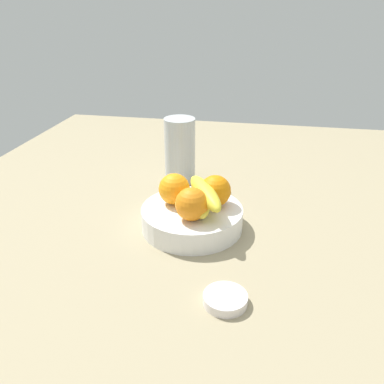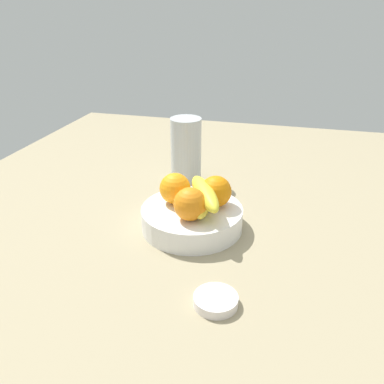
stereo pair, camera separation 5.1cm
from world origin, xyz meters
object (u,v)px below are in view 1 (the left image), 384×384
orange_front_right (192,204)px  orange_center (215,191)px  fruit_bowl (192,218)px  orange_front_left (174,189)px  banana_bunch (204,196)px  thermos_tumbler (180,151)px  jar_lid (225,299)px

orange_front_right → orange_center: 8.29cm
fruit_bowl → orange_front_left: size_ratio=3.22×
fruit_bowl → orange_center: 8.15cm
orange_front_right → banana_bunch: bearing=-18.0°
thermos_tumbler → orange_center: bearing=-149.9°
banana_bunch → fruit_bowl: bearing=99.6°
orange_front_left → orange_center: size_ratio=1.00×
orange_front_left → thermos_tumbler: (23.12, 3.71, 0.60)cm
orange_front_right → banana_bunch: orange_front_right is taller
orange_front_right → jar_lid: size_ratio=0.92×
fruit_bowl → orange_front_right: 7.78cm
orange_front_left → jar_lid: bearing=-150.0°
fruit_bowl → orange_front_right: bearing=-169.9°
banana_bunch → jar_lid: bearing=-162.2°
orange_front_left → banana_bunch: (-1.31, -6.95, -0.45)cm
fruit_bowl → thermos_tumbler: thermos_tumbler is taller
orange_center → thermos_tumbler: thermos_tumbler is taller
orange_center → thermos_tumbler: (22.36, 12.95, 0.60)cm
orange_front_left → banana_bunch: 7.09cm
banana_bunch → orange_front_left: bearing=79.3°
fruit_bowl → banana_bunch: bearing=-80.4°
orange_center → thermos_tumbler: bearing=30.1°
thermos_tumbler → jar_lid: (-48.54, -18.39, -8.34)cm
fruit_bowl → jar_lid: (-23.68, -10.27, -1.66)cm
orange_center → thermos_tumbler: size_ratio=0.39×
fruit_bowl → orange_front_right: (-4.78, -0.85, 6.08)cm
orange_center → fruit_bowl: bearing=117.4°
banana_bunch → thermos_tumbler: size_ratio=1.01×
orange_front_right → orange_center: size_ratio=1.00×
fruit_bowl → orange_center: (2.50, -4.82, 6.08)cm
banana_bunch → jar_lid: banana_bunch is taller
orange_front_left → thermos_tumbler: bearing=9.1°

